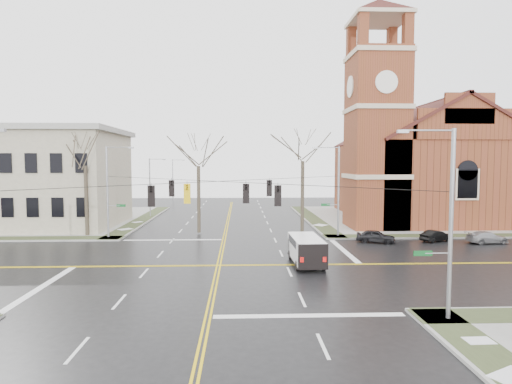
{
  "coord_description": "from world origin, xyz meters",
  "views": [
    {
      "loc": [
        1.6,
        -31.05,
        7.59
      ],
      "look_at": [
        2.98,
        6.0,
        4.99
      ],
      "focal_mm": 30.0,
      "sensor_mm": 36.0,
      "label": 1
    }
  ],
  "objects_px": {
    "parked_car_b": "(436,236)",
    "tree_nw_far": "(85,161)",
    "church": "(415,156)",
    "signal_pole_se": "(447,218)",
    "cargo_van": "(306,248)",
    "signal_pole_ne": "(337,188)",
    "streetlight_north_a": "(151,185)",
    "parked_car_a": "(376,236)",
    "signal_pole_nw": "(109,189)",
    "tree_ne": "(303,156)",
    "streetlight_north_b": "(174,179)",
    "parked_car_c": "(487,237)",
    "tree_nw_near": "(198,161)"
  },
  "relations": [
    {
      "from": "parked_car_c",
      "to": "parked_car_b",
      "type": "bearing_deg",
      "value": 71.31
    },
    {
      "from": "streetlight_north_a",
      "to": "cargo_van",
      "type": "distance_m",
      "value": 32.78
    },
    {
      "from": "streetlight_north_a",
      "to": "parked_car_c",
      "type": "height_order",
      "value": "streetlight_north_a"
    },
    {
      "from": "signal_pole_ne",
      "to": "tree_nw_far",
      "type": "bearing_deg",
      "value": 177.28
    },
    {
      "from": "streetlight_north_b",
      "to": "cargo_van",
      "type": "distance_m",
      "value": 50.84
    },
    {
      "from": "signal_pole_nw",
      "to": "streetlight_north_a",
      "type": "relative_size",
      "value": 1.12
    },
    {
      "from": "church",
      "to": "signal_pole_nw",
      "type": "xyz_separation_m",
      "value": [
        -36.09,
        -13.28,
        -3.48
      ]
    },
    {
      "from": "signal_pole_ne",
      "to": "parked_car_b",
      "type": "relative_size",
      "value": 2.73
    },
    {
      "from": "church",
      "to": "parked_car_a",
      "type": "bearing_deg",
      "value": -122.41
    },
    {
      "from": "streetlight_north_a",
      "to": "cargo_van",
      "type": "height_order",
      "value": "streetlight_north_a"
    },
    {
      "from": "signal_pole_nw",
      "to": "parked_car_a",
      "type": "bearing_deg",
      "value": -6.85
    },
    {
      "from": "parked_car_a",
      "to": "parked_car_b",
      "type": "bearing_deg",
      "value": -66.22
    },
    {
      "from": "church",
      "to": "signal_pole_se",
      "type": "bearing_deg",
      "value": -110.33
    },
    {
      "from": "streetlight_north_b",
      "to": "tree_nw_near",
      "type": "relative_size",
      "value": 0.76
    },
    {
      "from": "streetlight_north_b",
      "to": "parked_car_a",
      "type": "relative_size",
      "value": 2.25
    },
    {
      "from": "parked_car_c",
      "to": "tree_nw_near",
      "type": "xyz_separation_m",
      "value": [
        -27.48,
        6.3,
        7.1
      ]
    },
    {
      "from": "church",
      "to": "tree_nw_near",
      "type": "bearing_deg",
      "value": -158.67
    },
    {
      "from": "church",
      "to": "signal_pole_se",
      "type": "relative_size",
      "value": 3.06
    },
    {
      "from": "signal_pole_nw",
      "to": "tree_nw_near",
      "type": "bearing_deg",
      "value": 16.48
    },
    {
      "from": "signal_pole_se",
      "to": "parked_car_a",
      "type": "xyz_separation_m",
      "value": [
        3.05,
        19.91,
        -4.34
      ]
    },
    {
      "from": "tree_nw_near",
      "to": "streetlight_north_b",
      "type": "bearing_deg",
      "value": 103.06
    },
    {
      "from": "streetlight_north_b",
      "to": "tree_nw_far",
      "type": "relative_size",
      "value": 0.75
    },
    {
      "from": "streetlight_north_a",
      "to": "tree_ne",
      "type": "height_order",
      "value": "tree_ne"
    },
    {
      "from": "signal_pole_nw",
      "to": "tree_ne",
      "type": "xyz_separation_m",
      "value": [
        19.37,
        1.33,
        3.24
      ]
    },
    {
      "from": "signal_pole_se",
      "to": "streetlight_north_b",
      "type": "height_order",
      "value": "signal_pole_se"
    },
    {
      "from": "signal_pole_ne",
      "to": "parked_car_b",
      "type": "xyz_separation_m",
      "value": [
        9.03,
        -2.73,
        -4.41
      ]
    },
    {
      "from": "streetlight_north_b",
      "to": "church",
      "type": "bearing_deg",
      "value": -33.25
    },
    {
      "from": "tree_nw_near",
      "to": "tree_ne",
      "type": "bearing_deg",
      "value": -6.32
    },
    {
      "from": "signal_pole_nw",
      "to": "parked_car_c",
      "type": "relative_size",
      "value": 2.36
    },
    {
      "from": "cargo_van",
      "to": "tree_ne",
      "type": "distance_m",
      "value": 14.48
    },
    {
      "from": "signal_pole_nw",
      "to": "tree_nw_near",
      "type": "relative_size",
      "value": 0.85
    },
    {
      "from": "cargo_van",
      "to": "tree_nw_far",
      "type": "relative_size",
      "value": 0.51
    },
    {
      "from": "parked_car_b",
      "to": "tree_ne",
      "type": "height_order",
      "value": "tree_ne"
    },
    {
      "from": "signal_pole_nw",
      "to": "parked_car_a",
      "type": "distance_m",
      "value": 26.24
    },
    {
      "from": "signal_pole_ne",
      "to": "parked_car_b",
      "type": "height_order",
      "value": "signal_pole_ne"
    },
    {
      "from": "signal_pole_nw",
      "to": "parked_car_b",
      "type": "relative_size",
      "value": 2.73
    },
    {
      "from": "streetlight_north_b",
      "to": "cargo_van",
      "type": "xyz_separation_m",
      "value": [
        17.13,
        -47.76,
        -3.26
      ]
    },
    {
      "from": "church",
      "to": "cargo_van",
      "type": "bearing_deg",
      "value": -126.7
    },
    {
      "from": "streetlight_north_b",
      "to": "cargo_van",
      "type": "bearing_deg",
      "value": -70.27
    },
    {
      "from": "parked_car_b",
      "to": "tree_nw_far",
      "type": "relative_size",
      "value": 0.31
    },
    {
      "from": "church",
      "to": "parked_car_c",
      "type": "distance_m",
      "value": 18.79
    },
    {
      "from": "signal_pole_ne",
      "to": "tree_nw_far",
      "type": "distance_m",
      "value": 25.51
    },
    {
      "from": "church",
      "to": "signal_pole_nw",
      "type": "relative_size",
      "value": 3.06
    },
    {
      "from": "tree_ne",
      "to": "church",
      "type": "bearing_deg",
      "value": 35.56
    },
    {
      "from": "signal_pole_se",
      "to": "tree_ne",
      "type": "relative_size",
      "value": 0.8
    },
    {
      "from": "parked_car_b",
      "to": "parked_car_a",
      "type": "bearing_deg",
      "value": 68.55
    },
    {
      "from": "church",
      "to": "streetlight_north_a",
      "type": "relative_size",
      "value": 3.44
    },
    {
      "from": "tree_nw_far",
      "to": "tree_nw_near",
      "type": "bearing_deg",
      "value": 6.73
    },
    {
      "from": "tree_nw_far",
      "to": "signal_pole_se",
      "type": "bearing_deg",
      "value": -43.7
    },
    {
      "from": "parked_car_a",
      "to": "cargo_van",
      "type": "bearing_deg",
      "value": 156.34
    }
  ]
}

